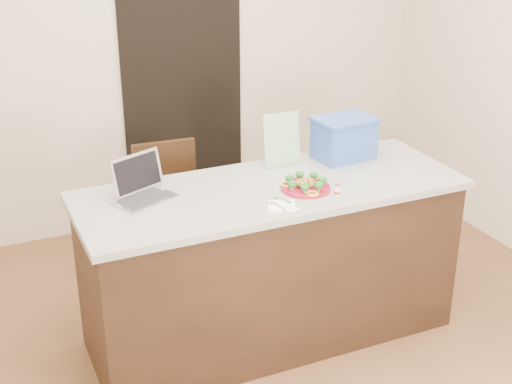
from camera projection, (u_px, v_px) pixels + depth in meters
name	position (u px, v px, depth m)	size (l,w,h in m)	color
ground	(289.00, 357.00, 3.90)	(4.00, 4.00, 0.00)	brown
room_shell	(296.00, 65.00, 3.25)	(4.00, 4.00, 4.00)	white
doorway	(183.00, 90.00, 5.20)	(0.90, 0.02, 2.00)	black
island	(271.00, 263.00, 3.93)	(2.06, 0.76, 0.92)	black
plate	(306.00, 188.00, 3.70)	(0.26, 0.26, 0.02)	maroon
meatballs	(305.00, 183.00, 3.70)	(0.10, 0.09, 0.04)	olive
broccoli	(306.00, 180.00, 3.69)	(0.22, 0.22, 0.04)	#154F1A
pepper_rings	(306.00, 186.00, 3.70)	(0.24, 0.22, 0.01)	#FFF51A
napkin	(282.00, 206.00, 3.51)	(0.14, 0.14, 0.01)	white
fork	(278.00, 205.00, 3.51)	(0.03, 0.14, 0.00)	#BCBBC0
knife	(289.00, 205.00, 3.51)	(0.06, 0.20, 0.01)	white
yogurt_bottle	(337.00, 191.00, 3.62)	(0.03, 0.03, 0.06)	white
laptop	(141.00, 187.00, 3.60)	(0.35, 0.34, 0.21)	#B7B7BC
leaflet	(282.00, 140.00, 3.96)	(0.21, 0.00, 0.31)	silver
blue_box	(344.00, 138.00, 4.08)	(0.36, 0.28, 0.24)	#2E51A7
chair	(171.00, 204.00, 4.51)	(0.42, 0.42, 0.90)	#351E0F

